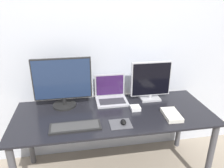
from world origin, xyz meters
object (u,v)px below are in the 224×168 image
object	(u,v)px
monitor_left	(63,83)
keyboard	(75,127)
monitor_right	(151,81)
mouse	(123,122)
laptop	(111,94)
book	(172,115)
power_brick	(135,108)

from	to	relation	value
monitor_left	keyboard	xyz separation A→B (m)	(0.10, -0.41, -0.24)
monitor_left	monitor_right	bearing A→B (deg)	0.01
mouse	laptop	bearing A→B (deg)	93.22
laptop	book	distance (m)	0.65
mouse	book	xyz separation A→B (m)	(0.46, 0.05, -0.01)
keyboard	book	bearing A→B (deg)	2.20
keyboard	book	distance (m)	0.86
monitor_left	mouse	distance (m)	0.70
laptop	keyboard	size ratio (longest dim) A/B	0.75
laptop	power_brick	distance (m)	0.32
book	keyboard	bearing A→B (deg)	-177.80
monitor_left	monitor_right	distance (m)	0.88
keyboard	power_brick	distance (m)	0.61
laptop	monitor_right	bearing A→B (deg)	-6.93
laptop	mouse	world-z (taller)	laptop
monitor_right	mouse	xyz separation A→B (m)	(-0.38, -0.43, -0.18)
book	mouse	bearing A→B (deg)	-173.43
keyboard	mouse	distance (m)	0.40
laptop	monitor_left	bearing A→B (deg)	-174.05
monitor_left	book	world-z (taller)	monitor_left
mouse	monitor_left	bearing A→B (deg)	139.57
monitor_left	power_brick	world-z (taller)	monitor_left
monitor_left	keyboard	distance (m)	0.48
monitor_right	keyboard	size ratio (longest dim) A/B	0.98
monitor_left	mouse	bearing A→B (deg)	-40.43
laptop	keyboard	bearing A→B (deg)	-129.45
book	power_brick	distance (m)	0.34
monitor_left	book	xyz separation A→B (m)	(0.96, -0.38, -0.23)
monitor_right	keyboard	xyz separation A→B (m)	(-0.78, -0.41, -0.19)
monitor_right	monitor_left	bearing A→B (deg)	-179.99
mouse	power_brick	world-z (taller)	mouse
monitor_right	keyboard	world-z (taller)	monitor_right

